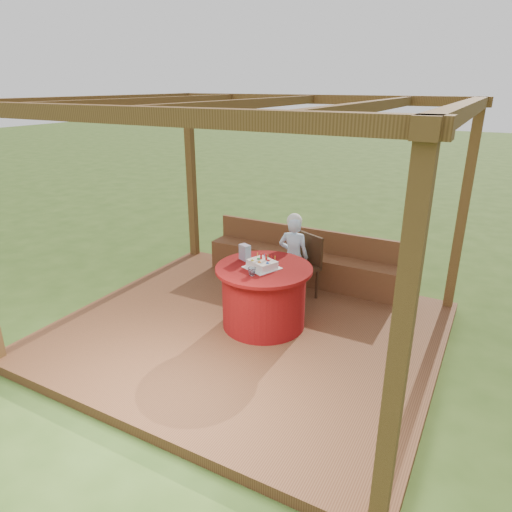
{
  "coord_description": "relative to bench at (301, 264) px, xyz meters",
  "views": [
    {
      "loc": [
        2.49,
        -4.35,
        2.98
      ],
      "look_at": [
        0.0,
        0.25,
        1.0
      ],
      "focal_mm": 32.0,
      "sensor_mm": 36.0,
      "label": 1
    }
  ],
  "objects": [
    {
      "name": "ground",
      "position": [
        0.0,
        -1.72,
        -0.38
      ],
      "size": [
        60.0,
        60.0,
        0.0
      ],
      "primitive_type": "plane",
      "color": "#35521B",
      "rests_on": "ground"
    },
    {
      "name": "deck",
      "position": [
        0.0,
        -1.72,
        -0.32
      ],
      "size": [
        4.5,
        4.0,
        0.12
      ],
      "primitive_type": "cube",
      "color": "brown",
      "rests_on": "ground"
    },
    {
      "name": "pergola",
      "position": [
        0.0,
        -1.72,
        2.02
      ],
      "size": [
        4.5,
        4.0,
        2.72
      ],
      "color": "brown",
      "rests_on": "deck"
    },
    {
      "name": "bench",
      "position": [
        0.0,
        0.0,
        0.0
      ],
      "size": [
        3.0,
        0.42,
        0.8
      ],
      "color": "brown",
      "rests_on": "deck"
    },
    {
      "name": "table",
      "position": [
        0.14,
        -1.53,
        0.13
      ],
      "size": [
        1.18,
        1.18,
        0.78
      ],
      "color": "maroon",
      "rests_on": "deck"
    },
    {
      "name": "chair",
      "position": [
        0.25,
        -0.52,
        0.24
      ],
      "size": [
        0.6,
        0.6,
        0.9
      ],
      "color": "#382211",
      "rests_on": "deck"
    },
    {
      "name": "elderly_woman",
      "position": [
        0.1,
        -0.55,
        0.35
      ],
      "size": [
        0.47,
        0.35,
        1.21
      ],
      "color": "#ABD6FE",
      "rests_on": "deck"
    },
    {
      "name": "birthday_cake",
      "position": [
        0.14,
        -1.57,
        0.57
      ],
      "size": [
        0.46,
        0.46,
        0.17
      ],
      "color": "white",
      "rests_on": "table"
    },
    {
      "name": "gift_bag",
      "position": [
        -0.18,
        -1.43,
        0.62
      ],
      "size": [
        0.16,
        0.14,
        0.2
      ],
      "primitive_type": "cube",
      "rotation": [
        0.0,
        0.0,
        -0.4
      ],
      "color": "#BE7BA4",
      "rests_on": "table"
    },
    {
      "name": "drinking_glass",
      "position": [
        0.14,
        -1.82,
        0.56
      ],
      "size": [
        0.12,
        0.12,
        0.09
      ],
      "primitive_type": "imported",
      "rotation": [
        0.0,
        0.0,
        -0.29
      ],
      "color": "white",
      "rests_on": "table"
    }
  ]
}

